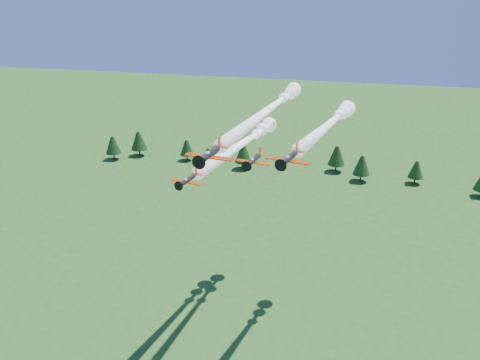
% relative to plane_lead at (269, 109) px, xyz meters
% --- Properties ---
extents(plane_lead, '(13.07, 59.19, 3.70)m').
position_rel_plane_lead_xyz_m(plane_lead, '(0.00, 0.00, 0.00)').
color(plane_lead, black).
rests_on(plane_lead, ground).
extents(plane_left, '(13.34, 44.66, 3.70)m').
position_rel_plane_lead_xyz_m(plane_left, '(-5.58, 0.29, -8.07)').
color(plane_left, black).
rests_on(plane_left, ground).
extents(plane_right, '(14.07, 43.41, 3.70)m').
position_rel_plane_lead_xyz_m(plane_right, '(13.46, -1.97, -1.80)').
color(plane_right, black).
rests_on(plane_right, ground).
extents(plane_slot, '(7.32, 7.98, 2.56)m').
position_rel_plane_lead_xyz_m(plane_slot, '(0.34, -18.21, -5.51)').
color(plane_slot, black).
rests_on(plane_slot, ground).
extents(treeline, '(163.51, 20.16, 10.81)m').
position_rel_plane_lead_xyz_m(treeline, '(-10.75, 86.80, -41.56)').
color(treeline, '#382314').
rests_on(treeline, ground).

